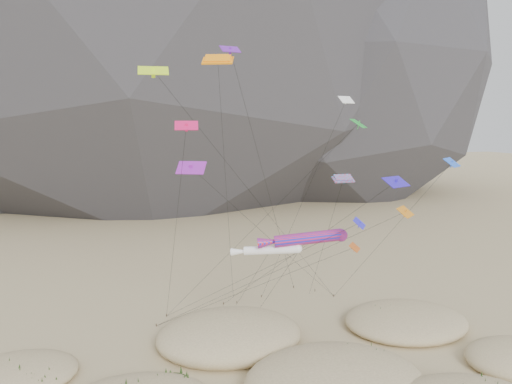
% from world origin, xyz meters
% --- Properties ---
extents(kite_stakes, '(21.80, 6.70, 0.30)m').
position_xyz_m(kite_stakes, '(1.80, 23.86, 0.15)').
color(kite_stakes, '#3F2D1E').
rests_on(kite_stakes, ground).
extents(rainbow_tube_kite, '(7.81, 13.50, 11.95)m').
position_xyz_m(rainbow_tube_kite, '(1.87, 9.13, 11.07)').
color(rainbow_tube_kite, '#FF201A').
rests_on(rainbow_tube_kite, ground).
extents(white_tube_kite, '(5.90, 15.00, 10.61)m').
position_xyz_m(white_tube_kite, '(-1.15, 10.30, 9.98)').
color(white_tube_kite, white).
rests_on(white_tube_kite, ground).
extents(orange_parafoil, '(5.61, 10.57, 27.55)m').
position_xyz_m(orange_parafoil, '(-3.78, 16.98, 26.74)').
color(orange_parafoil, orange).
rests_on(orange_parafoil, ground).
extents(multi_parafoil, '(3.31, 12.58, 16.22)m').
position_xyz_m(multi_parafoil, '(7.27, 12.46, 15.61)').
color(multi_parafoil, red).
rests_on(multi_parafoil, ground).
extents(delta_kites, '(30.47, 22.59, 27.48)m').
position_xyz_m(delta_kites, '(3.87, 10.91, 17.67)').
color(delta_kites, '#CCFE1A').
rests_on(delta_kites, ground).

